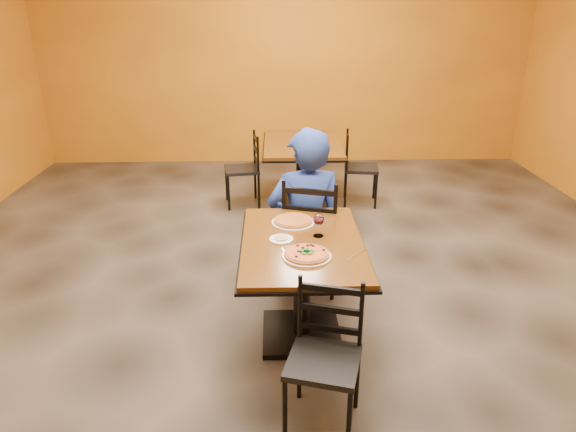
{
  "coord_description": "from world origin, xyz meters",
  "views": [
    {
      "loc": [
        -0.19,
        -3.58,
        2.2
      ],
      "look_at": [
        -0.09,
        -0.3,
        0.85
      ],
      "focal_mm": 31.97,
      "sensor_mm": 36.0,
      "label": 1
    }
  ],
  "objects_px": {
    "plate_main": "(307,256)",
    "wine_glass": "(319,224)",
    "chair_second_left": "(242,170)",
    "side_plate": "(281,239)",
    "chair_main_far": "(314,232)",
    "pizza_main": "(307,254)",
    "pizza_far": "(293,220)",
    "table_second": "(302,158)",
    "plate_far": "(293,222)",
    "chair_main_near": "(323,363)",
    "chair_second_right": "(361,168)",
    "diner": "(306,207)",
    "table_main": "(302,267)"
  },
  "relations": [
    {
      "from": "pizza_main",
      "to": "side_plate",
      "type": "xyz_separation_m",
      "value": [
        -0.15,
        0.25,
        -0.02
      ]
    },
    {
      "from": "chair_main_near",
      "to": "chair_second_right",
      "type": "relative_size",
      "value": 0.97
    },
    {
      "from": "wine_glass",
      "to": "chair_main_near",
      "type": "bearing_deg",
      "value": -92.67
    },
    {
      "from": "plate_main",
      "to": "wine_glass",
      "type": "relative_size",
      "value": 1.72
    },
    {
      "from": "plate_far",
      "to": "wine_glass",
      "type": "bearing_deg",
      "value": -55.08
    },
    {
      "from": "chair_second_right",
      "to": "diner",
      "type": "height_order",
      "value": "diner"
    },
    {
      "from": "chair_second_left",
      "to": "side_plate",
      "type": "relative_size",
      "value": 5.33
    },
    {
      "from": "pizza_main",
      "to": "wine_glass",
      "type": "height_order",
      "value": "wine_glass"
    },
    {
      "from": "table_second",
      "to": "wine_glass",
      "type": "xyz_separation_m",
      "value": [
        -0.03,
        -2.58,
        0.28
      ]
    },
    {
      "from": "chair_main_near",
      "to": "plate_far",
      "type": "bearing_deg",
      "value": 111.87
    },
    {
      "from": "chair_main_far",
      "to": "wine_glass",
      "type": "bearing_deg",
      "value": 103.74
    },
    {
      "from": "chair_second_left",
      "to": "plate_far",
      "type": "distance_m",
      "value": 2.43
    },
    {
      "from": "chair_second_left",
      "to": "side_plate",
      "type": "height_order",
      "value": "chair_second_left"
    },
    {
      "from": "side_plate",
      "to": "pizza_main",
      "type": "bearing_deg",
      "value": -58.49
    },
    {
      "from": "chair_second_right",
      "to": "pizza_main",
      "type": "xyz_separation_m",
      "value": [
        -0.83,
        -2.89,
        0.34
      ]
    },
    {
      "from": "chair_main_near",
      "to": "diner",
      "type": "bearing_deg",
      "value": 105.64
    },
    {
      "from": "diner",
      "to": "side_plate",
      "type": "relative_size",
      "value": 8.32
    },
    {
      "from": "chair_second_right",
      "to": "plate_main",
      "type": "height_order",
      "value": "chair_second_right"
    },
    {
      "from": "table_second",
      "to": "diner",
      "type": "relative_size",
      "value": 1.0
    },
    {
      "from": "pizza_far",
      "to": "side_plate",
      "type": "height_order",
      "value": "pizza_far"
    },
    {
      "from": "chair_second_right",
      "to": "pizza_far",
      "type": "distance_m",
      "value": 2.54
    },
    {
      "from": "chair_main_far",
      "to": "pizza_main",
      "type": "relative_size",
      "value": 3.45
    },
    {
      "from": "table_main",
      "to": "chair_second_right",
      "type": "xyz_separation_m",
      "value": [
        0.85,
        2.66,
        -0.13
      ]
    },
    {
      "from": "chair_second_right",
      "to": "chair_main_near",
      "type": "bearing_deg",
      "value": 175.05
    },
    {
      "from": "chair_main_near",
      "to": "chair_second_right",
      "type": "bearing_deg",
      "value": 93.41
    },
    {
      "from": "chair_main_near",
      "to": "side_plate",
      "type": "relative_size",
      "value": 5.24
    },
    {
      "from": "pizza_main",
      "to": "wine_glass",
      "type": "bearing_deg",
      "value": 72.21
    },
    {
      "from": "chair_second_right",
      "to": "diner",
      "type": "bearing_deg",
      "value": 164.73
    },
    {
      "from": "chair_main_far",
      "to": "plate_main",
      "type": "xyz_separation_m",
      "value": [
        -0.12,
        -0.96,
        0.27
      ]
    },
    {
      "from": "pizza_far",
      "to": "side_plate",
      "type": "relative_size",
      "value": 1.75
    },
    {
      "from": "table_main",
      "to": "chair_main_near",
      "type": "bearing_deg",
      "value": -85.29
    },
    {
      "from": "chair_main_near",
      "to": "wine_glass",
      "type": "distance_m",
      "value": 1.01
    },
    {
      "from": "plate_main",
      "to": "chair_main_near",
      "type": "bearing_deg",
      "value": -84.77
    },
    {
      "from": "pizza_main",
      "to": "table_main",
      "type": "bearing_deg",
      "value": 93.33
    },
    {
      "from": "chair_main_near",
      "to": "plate_far",
      "type": "distance_m",
      "value": 1.2
    },
    {
      "from": "table_main",
      "to": "plate_main",
      "type": "xyz_separation_m",
      "value": [
        0.01,
        -0.23,
        0.2
      ]
    },
    {
      "from": "chair_second_right",
      "to": "side_plate",
      "type": "distance_m",
      "value": 2.84
    },
    {
      "from": "chair_second_left",
      "to": "wine_glass",
      "type": "bearing_deg",
      "value": 5.97
    },
    {
      "from": "chair_second_right",
      "to": "plate_far",
      "type": "relative_size",
      "value": 2.78
    },
    {
      "from": "plate_far",
      "to": "side_plate",
      "type": "bearing_deg",
      "value": -107.7
    },
    {
      "from": "plate_far",
      "to": "pizza_far",
      "type": "relative_size",
      "value": 1.11
    },
    {
      "from": "table_second",
      "to": "chair_main_near",
      "type": "xyz_separation_m",
      "value": [
        -0.08,
        -3.5,
        -0.14
      ]
    },
    {
      "from": "side_plate",
      "to": "wine_glass",
      "type": "xyz_separation_m",
      "value": [
        0.25,
        0.05,
        0.08
      ]
    },
    {
      "from": "table_second",
      "to": "wine_glass",
      "type": "distance_m",
      "value": 2.6
    },
    {
      "from": "chair_second_left",
      "to": "pizza_far",
      "type": "height_order",
      "value": "chair_second_left"
    },
    {
      "from": "diner",
      "to": "plate_far",
      "type": "bearing_deg",
      "value": 67.99
    },
    {
      "from": "table_second",
      "to": "pizza_far",
      "type": "distance_m",
      "value": 2.37
    },
    {
      "from": "chair_second_left",
      "to": "wine_glass",
      "type": "xyz_separation_m",
      "value": [
        0.67,
        -2.58,
        0.41
      ]
    },
    {
      "from": "chair_second_left",
      "to": "chair_main_near",
      "type": "bearing_deg",
      "value": 1.61
    },
    {
      "from": "table_second",
      "to": "plate_main",
      "type": "distance_m",
      "value": 2.9
    }
  ]
}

